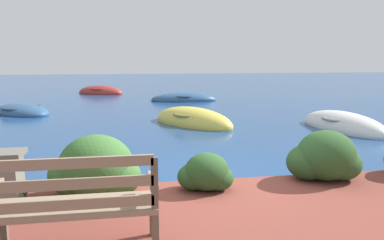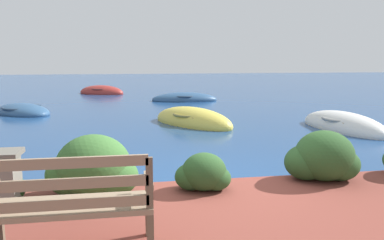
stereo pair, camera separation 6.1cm
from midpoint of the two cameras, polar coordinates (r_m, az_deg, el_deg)
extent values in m
plane|color=navy|center=(5.50, 3.62, -11.14)|extent=(80.00, 80.00, 0.00)
cube|color=brown|center=(3.96, -26.84, -14.12)|extent=(0.06, 0.06, 0.40)
cube|color=brown|center=(3.78, -6.18, -14.29)|extent=(0.06, 0.06, 0.40)
cube|color=brown|center=(3.40, -5.82, -17.13)|extent=(0.06, 0.06, 0.40)
cube|color=#8C755B|center=(3.53, -17.41, -12.45)|extent=(1.42, 0.48, 0.05)
cube|color=#8C755B|center=(3.30, -18.04, -12.11)|extent=(1.35, 0.03, 0.09)
cube|color=#8C755B|center=(3.24, -18.20, -9.23)|extent=(1.35, 0.03, 0.09)
cube|color=#8C755B|center=(3.19, -18.36, -6.25)|extent=(1.35, 0.03, 0.09)
cube|color=brown|center=(3.21, -5.96, -9.54)|extent=(0.06, 0.03, 0.45)
cube|color=#8C755B|center=(3.43, -6.14, -9.11)|extent=(0.07, 0.43, 0.05)
ellipsoid|color=#2D5628|center=(5.09, -25.79, -9.36)|extent=(0.40, 0.36, 0.31)
ellipsoid|color=#38662D|center=(4.83, -14.43, -6.76)|extent=(0.92, 0.83, 0.78)
ellipsoid|color=#38662D|center=(4.96, -17.24, -7.85)|extent=(0.69, 0.62, 0.55)
ellipsoid|color=#38662D|center=(4.81, -11.65, -8.45)|extent=(0.65, 0.58, 0.51)
ellipsoid|color=#284C23|center=(4.92, 2.21, -7.87)|extent=(0.59, 0.53, 0.50)
ellipsoid|color=#284C23|center=(4.96, 0.25, -8.62)|extent=(0.44, 0.40, 0.35)
ellipsoid|color=#284C23|center=(4.95, 3.95, -8.85)|extent=(0.41, 0.37, 0.32)
ellipsoid|color=#284C23|center=(5.61, 19.80, -5.11)|extent=(0.84, 0.76, 0.71)
ellipsoid|color=#284C23|center=(5.59, 17.34, -6.16)|extent=(0.63, 0.57, 0.50)
ellipsoid|color=#284C23|center=(5.71, 21.79, -6.29)|extent=(0.59, 0.53, 0.46)
ellipsoid|color=silver|center=(10.98, 22.16, -1.02)|extent=(1.72, 3.08, 0.85)
torus|color=gray|center=(10.95, 22.24, 0.19)|extent=(1.36, 1.36, 0.07)
cube|color=#846647|center=(10.64, 23.83, -0.33)|extent=(0.91, 0.31, 0.04)
cube|color=#846647|center=(11.21, 20.97, 0.32)|extent=(0.91, 0.31, 0.04)
ellipsoid|color=#DBC64C|center=(10.96, 0.26, -0.31)|extent=(2.64, 3.04, 0.88)
torus|color=olive|center=(10.92, 0.26, 0.94)|extent=(1.63, 1.63, 0.07)
cube|color=#846647|center=(10.62, 1.92, 0.53)|extent=(0.82, 0.64, 0.04)
cube|color=#846647|center=(11.18, -1.06, 0.99)|extent=(0.82, 0.64, 0.04)
ellipsoid|color=#2D517A|center=(14.29, -24.28, 1.08)|extent=(2.69, 2.62, 0.63)
torus|color=#2D4157|center=(14.27, -24.33, 1.76)|extent=(1.83, 1.83, 0.07)
cube|color=#846647|center=(14.59, -25.10, 1.74)|extent=(0.79, 0.84, 0.04)
cube|color=#846647|center=(14.02, -23.65, 1.56)|extent=(0.79, 0.84, 0.04)
ellipsoid|color=#2D517A|center=(16.85, -1.07, 3.10)|extent=(3.00, 1.32, 0.68)
torus|color=#2D4157|center=(16.83, -1.07, 3.73)|extent=(1.19, 1.19, 0.07)
cube|color=#846647|center=(16.81, -2.56, 3.61)|extent=(0.19, 0.88, 0.04)
cube|color=#846647|center=(16.86, 0.17, 3.64)|extent=(0.19, 0.88, 0.04)
ellipsoid|color=#9E2D28|center=(20.68, -13.53, 4.06)|extent=(2.75, 2.10, 0.81)
torus|color=brown|center=(20.66, -13.56, 4.67)|extent=(1.48, 1.48, 0.07)
cube|color=#846647|center=(20.47, -12.64, 4.58)|extent=(0.50, 0.83, 0.04)
cube|color=#846647|center=(20.83, -14.30, 4.60)|extent=(0.50, 0.83, 0.04)
camera|label=1|loc=(0.03, -89.84, 0.03)|focal=35.00mm
camera|label=2|loc=(0.03, 90.16, -0.03)|focal=35.00mm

